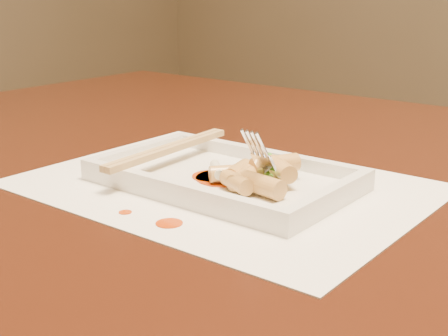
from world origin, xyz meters
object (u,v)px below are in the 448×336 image
Objects in this scene: table at (286,240)px; fork at (293,113)px; placemat at (224,185)px; plate_base at (224,181)px; chopstick_a at (166,148)px.

table is 0.22m from fork.
fork reaches higher than placemat.
table is 5.38× the size of plate_base.
plate_base is 1.33× the size of chopstick_a.
table is 0.16m from plate_base.
placemat is 0.00m from plate_base.
fork reaches higher than table.
plate_base is at bearing -165.58° from fork.
placemat reaches higher than table.
table is 0.16m from placemat.
placemat is 1.54× the size of plate_base.
plate_base is (0.00, 0.00, 0.00)m from placemat.
table is 3.50× the size of placemat.
placemat is 2.86× the size of fork.
table is at bearing 123.55° from fork.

